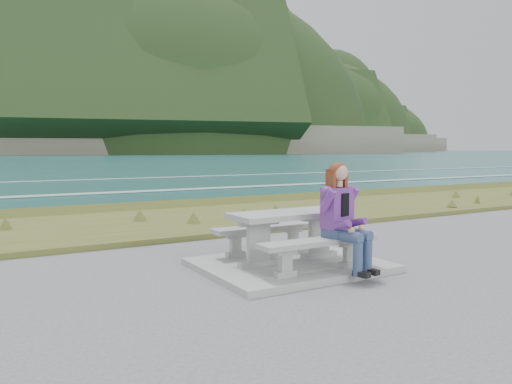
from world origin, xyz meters
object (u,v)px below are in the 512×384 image
at_px(picnic_table, 290,223).
at_px(bench_seaward, 265,232).
at_px(bench_landward, 319,246).
at_px(seated_woman, 346,231).

height_order(picnic_table, bench_seaward, picnic_table).
xyz_separation_m(picnic_table, bench_landward, (0.00, -0.70, -0.23)).
xyz_separation_m(bench_seaward, seated_woman, (0.36, -1.54, 0.20)).
relative_size(bench_landward, seated_woman, 1.21).
height_order(bench_landward, bench_seaward, same).
relative_size(picnic_table, bench_landward, 1.00).
distance_m(picnic_table, seated_woman, 0.91).
distance_m(picnic_table, bench_seaward, 0.74).
xyz_separation_m(picnic_table, bench_seaward, (0.00, 0.70, -0.23)).
relative_size(picnic_table, bench_seaward, 1.00).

